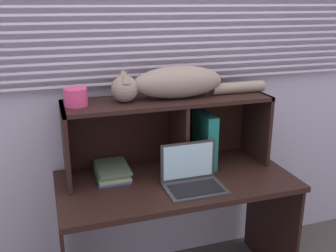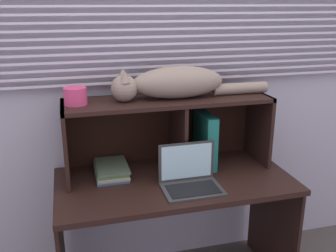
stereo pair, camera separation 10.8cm
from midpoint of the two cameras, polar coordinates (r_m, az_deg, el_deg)
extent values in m
cube|color=#AFAEBD|center=(2.27, -3.03, 8.17)|extent=(4.40, 0.04, 2.50)
cube|color=silver|center=(2.23, -2.67, 6.72)|extent=(2.54, 0.02, 0.01)
cube|color=silver|center=(2.23, -2.69, 7.75)|extent=(2.54, 0.02, 0.01)
cube|color=silver|center=(2.22, -2.70, 8.79)|extent=(2.54, 0.02, 0.01)
cube|color=silver|center=(2.21, -2.72, 9.84)|extent=(2.54, 0.02, 0.01)
cube|color=silver|center=(2.21, -2.74, 10.89)|extent=(2.54, 0.02, 0.01)
cube|color=silver|center=(2.20, -2.75, 11.95)|extent=(2.54, 0.02, 0.01)
cube|color=silver|center=(2.20, -2.77, 13.01)|extent=(2.54, 0.02, 0.01)
cube|color=silver|center=(2.20, -2.79, 14.07)|extent=(2.54, 0.02, 0.01)
cube|color=silver|center=(2.19, -2.80, 15.14)|extent=(2.54, 0.02, 0.01)
cube|color=silver|center=(2.19, -2.82, 16.21)|extent=(2.54, 0.02, 0.01)
cube|color=silver|center=(2.19, -2.84, 17.28)|extent=(2.54, 0.02, 0.01)
cube|color=black|center=(2.12, -0.29, -8.14)|extent=(1.27, 0.62, 0.03)
cube|color=black|center=(2.53, 13.69, -13.29)|extent=(0.02, 0.56, 0.69)
cube|color=black|center=(2.10, -1.48, 3.76)|extent=(1.13, 0.32, 0.02)
cube|color=black|center=(2.08, -16.32, -2.79)|extent=(0.02, 0.32, 0.41)
cube|color=black|center=(2.37, 11.58, 0.13)|extent=(0.02, 0.32, 0.41)
cube|color=black|center=(2.18, 0.10, -1.38)|extent=(0.02, 0.30, 0.39)
cube|color=black|center=(2.30, -2.55, -0.05)|extent=(1.13, 0.01, 0.41)
ellipsoid|color=gray|center=(2.10, 0.01, 6.47)|extent=(0.50, 0.18, 0.17)
sphere|color=gray|center=(2.03, -7.93, 5.44)|extent=(0.14, 0.14, 0.14)
cone|color=gray|center=(1.98, -7.83, 7.20)|extent=(0.06, 0.06, 0.06)
cone|color=gray|center=(2.05, -8.19, 7.54)|extent=(0.06, 0.06, 0.06)
cylinder|color=gray|center=(2.25, 8.91, 5.61)|extent=(0.32, 0.06, 0.06)
cube|color=#343434|center=(2.00, 2.44, -9.22)|extent=(0.30, 0.21, 0.01)
cube|color=#343434|center=(2.04, 1.46, -5.19)|extent=(0.30, 0.01, 0.21)
cube|color=#B2E0EA|center=(2.04, 1.49, -5.23)|extent=(0.27, 0.00, 0.19)
cube|color=black|center=(1.99, 2.55, -9.19)|extent=(0.26, 0.15, 0.00)
cube|color=#1C7769|center=(2.25, 4.00, -1.91)|extent=(0.06, 0.25, 0.31)
cube|color=#365781|center=(2.17, -9.79, -7.18)|extent=(0.17, 0.25, 0.01)
cube|color=gray|center=(2.16, -9.71, -6.86)|extent=(0.17, 0.25, 0.01)
cube|color=#49663F|center=(2.17, -9.84, -6.36)|extent=(0.17, 0.25, 0.02)
cube|color=#4F634A|center=(2.16, -9.64, -6.02)|extent=(0.17, 0.25, 0.01)
cylinder|color=#D6406F|center=(2.01, -14.95, 4.11)|extent=(0.12, 0.12, 0.09)
camera|label=1|loc=(0.05, -91.45, -0.47)|focal=41.36mm
camera|label=2|loc=(0.05, 88.55, 0.47)|focal=41.36mm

